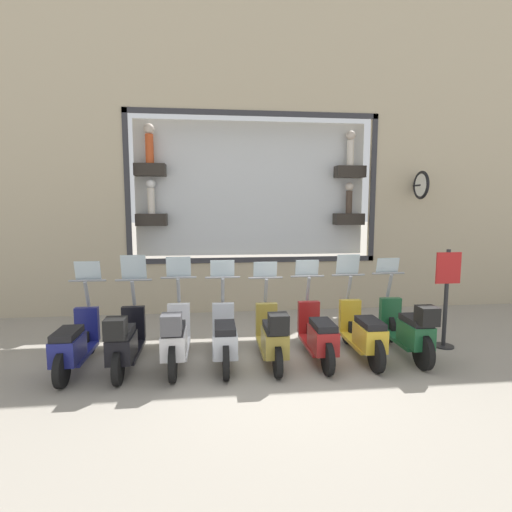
{
  "coord_description": "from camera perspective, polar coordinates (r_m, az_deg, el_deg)",
  "views": [
    {
      "loc": [
        -5.91,
        1.0,
        2.48
      ],
      "look_at": [
        1.63,
        0.16,
        1.55
      ],
      "focal_mm": 28.0,
      "sensor_mm": 36.0,
      "label": 1
    }
  ],
  "objects": [
    {
      "name": "scooter_red_2",
      "position": [
        6.65,
        8.86,
        -11.09
      ],
      "size": [
        1.8,
        0.6,
        1.55
      ],
      "color": "black",
      "rests_on": "ground_plane"
    },
    {
      "name": "shop_sign_post",
      "position": [
        7.81,
        25.55,
        -5.0
      ],
      "size": [
        0.36,
        0.45,
        1.75
      ],
      "color": "#232326",
      "rests_on": "ground_plane"
    },
    {
      "name": "scooter_black_6",
      "position": [
        6.49,
        -18.22,
        -11.4
      ],
      "size": [
        1.8,
        0.61,
        1.68
      ],
      "color": "black",
      "rests_on": "ground_plane"
    },
    {
      "name": "building_facade",
      "position": [
        9.69,
        -0.38,
        16.34
      ],
      "size": [
        1.25,
        36.0,
        7.97
      ],
      "color": "tan",
      "rests_on": "ground_plane"
    },
    {
      "name": "ground_plane",
      "position": [
        6.48,
        3.1,
        -15.52
      ],
      "size": [
        120.0,
        120.0,
        0.0
      ],
      "primitive_type": "plane",
      "color": "gray"
    },
    {
      "name": "scooter_white_5",
      "position": [
        6.38,
        -11.43,
        -11.36
      ],
      "size": [
        1.81,
        0.6,
        1.64
      ],
      "color": "black",
      "rests_on": "ground_plane"
    },
    {
      "name": "scooter_navy_7",
      "position": [
        6.76,
        -24.5,
        -11.34
      ],
      "size": [
        1.8,
        0.61,
        1.58
      ],
      "color": "black",
      "rests_on": "ground_plane"
    },
    {
      "name": "scooter_yellow_1",
      "position": [
        6.88,
        15.03,
        -10.55
      ],
      "size": [
        1.8,
        0.6,
        1.64
      ],
      "color": "black",
      "rests_on": "ground_plane"
    },
    {
      "name": "scooter_green_0",
      "position": [
        7.12,
        20.97,
        -9.76
      ],
      "size": [
        1.81,
        0.61,
        1.56
      ],
      "color": "black",
      "rests_on": "ground_plane"
    },
    {
      "name": "scooter_silver_4",
      "position": [
        6.43,
        -4.52,
        -11.59
      ],
      "size": [
        1.8,
        0.6,
        1.57
      ],
      "color": "black",
      "rests_on": "ground_plane"
    },
    {
      "name": "scooter_olive_3",
      "position": [
        6.42,
        2.38,
        -11.34
      ],
      "size": [
        1.8,
        0.61,
        1.53
      ],
      "color": "black",
      "rests_on": "ground_plane"
    }
  ]
}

